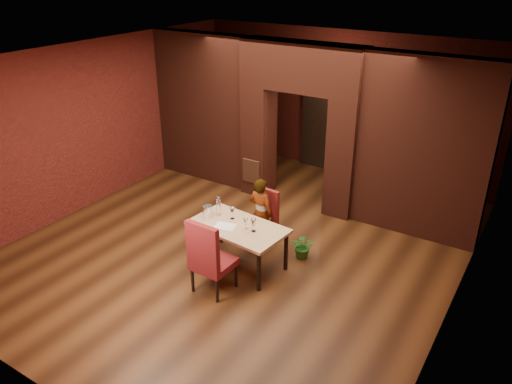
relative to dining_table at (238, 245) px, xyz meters
The scene contains 25 objects.
floor 0.77m from the dining_table, 115.70° to the left, with size 8.00×8.00×0.00m, color #462611.
ceiling 2.92m from the dining_table, 115.70° to the left, with size 7.00×8.00×0.04m, color silver.
wall_back 4.78m from the dining_table, 93.64° to the left, with size 7.00×0.04×3.20m, color maroon.
wall_front 3.62m from the dining_table, 94.94° to the right, with size 7.00×0.04×3.20m, color maroon.
wall_left 4.04m from the dining_table, behind, with size 0.04×8.00×3.20m, color maroon.
wall_right 3.49m from the dining_table, 10.75° to the left, with size 0.04×8.00×3.20m, color maroon.
pillar_left 3.00m from the dining_table, 115.48° to the left, with size 0.55×0.55×2.30m, color maroon.
pillar_right 2.80m from the dining_table, 75.86° to the left, with size 0.55×0.55×2.30m, color maroon.
lintel 3.55m from the dining_table, 96.41° to the left, with size 2.45×0.55×0.90m, color maroon.
wing_wall_left 3.92m from the dining_table, 135.51° to the left, with size 2.27×0.35×3.20m, color maroon.
wing_wall_right 3.55m from the dining_table, 51.57° to the left, with size 2.27×0.35×3.20m, color maroon.
vent_panel 2.63m from the dining_table, 118.25° to the left, with size 0.40×0.03×0.50m, color brown.
rear_door 4.65m from the dining_table, 98.66° to the left, with size 0.90×0.08×2.10m, color black.
rear_door_frame 4.61m from the dining_table, 98.74° to the left, with size 1.02×0.04×2.22m, color black.
dining_table is the anchor object (origin of this frame).
chair_far 0.76m from the dining_table, 92.28° to the left, with size 0.45×0.45×0.99m, color maroon.
chair_near 0.79m from the dining_table, 84.39° to the right, with size 0.56×0.56×1.22m, color maroon.
person_seated 0.76m from the dining_table, 90.70° to the left, with size 0.46×0.30×1.27m, color white.
wine_glass_a 0.53m from the dining_table, 144.89° to the left, with size 0.08×0.08×0.20m, color white, non-canonical shape.
wine_glass_b 0.48m from the dining_table, ahead, with size 0.07×0.07×0.18m, color white, non-canonical shape.
wine_glass_c 0.56m from the dining_table, ahead, with size 0.09×0.09×0.22m, color silver, non-canonical shape.
tasting_sheet 0.42m from the dining_table, 143.12° to the right, with size 0.32×0.24×0.00m, color silver.
wine_bucket 0.75m from the dining_table, behind, with size 0.16×0.16×0.20m, color silver.
water_bottle 0.72m from the dining_table, 163.40° to the left, with size 0.08×0.08×0.33m, color white.
potted_plant 1.11m from the dining_table, 43.14° to the left, with size 0.39×0.34×0.44m, color #25641E.
Camera 1 is at (4.24, -6.30, 4.60)m, focal length 35.00 mm.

